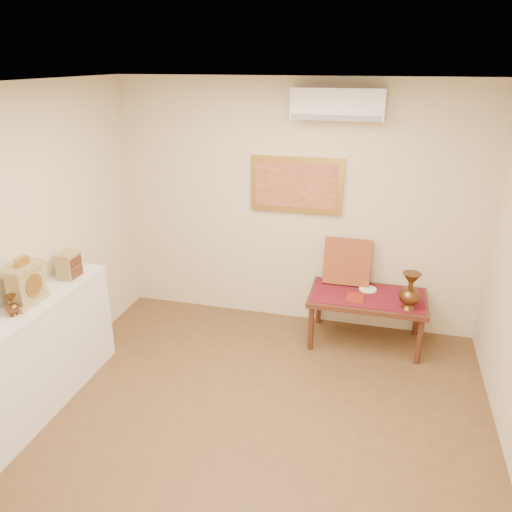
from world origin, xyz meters
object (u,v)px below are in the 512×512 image
(brass_urn_tall, at_px, (411,287))
(mantel_clock, at_px, (26,284))
(display_ledge, at_px, (30,363))
(wooden_chest, at_px, (69,265))
(low_table, at_px, (367,301))

(brass_urn_tall, distance_m, mantel_clock, 3.47)
(display_ledge, height_order, wooden_chest, wooden_chest)
(brass_urn_tall, relative_size, wooden_chest, 1.88)
(wooden_chest, bearing_deg, brass_urn_tall, 18.01)
(display_ledge, height_order, mantel_clock, mantel_clock)
(mantel_clock, distance_m, low_table, 3.27)
(brass_urn_tall, distance_m, low_table, 0.54)
(wooden_chest, bearing_deg, display_ledge, -91.11)
(brass_urn_tall, bearing_deg, low_table, 152.88)
(brass_urn_tall, relative_size, display_ledge, 0.23)
(brass_urn_tall, height_order, low_table, brass_urn_tall)
(wooden_chest, height_order, low_table, wooden_chest)
(display_ledge, bearing_deg, wooden_chest, 88.89)
(wooden_chest, bearing_deg, low_table, 24.27)
(display_ledge, distance_m, low_table, 3.27)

